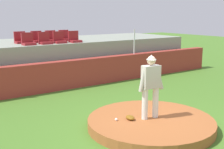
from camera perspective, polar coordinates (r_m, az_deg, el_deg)
The scene contains 16 objects.
ground_plane at distance 8.15m, azimuth 7.44°, elevation -10.10°, with size 60.00×60.00×0.00m, color #487726.
pitchers_mound at distance 8.10m, azimuth 7.46°, elevation -9.26°, with size 3.39×3.39×0.26m, color #A2592D.
pitcher at distance 7.81m, azimuth 7.49°, elevation -1.45°, with size 0.77×0.32×1.71m.
baseball at distance 7.81m, azimuth 0.82°, elevation -8.67°, with size 0.07×0.07×0.07m, color white.
fielding_glove at distance 7.90m, azimuth 3.53°, elevation -8.31°, with size 0.30×0.20×0.11m, color brown.
brick_barrier at distance 12.11m, azimuth -9.16°, elevation -0.08°, with size 16.85×0.40×1.15m, color #9E332B.
fence_post_right at distance 13.90m, azimuth 4.32°, elevation 6.36°, with size 0.06×0.06×1.16m, color silver.
bleacher_platform at distance 14.39m, azimuth -13.74°, elevation 2.82°, with size 14.89×4.10×1.77m, color gray.
stadium_chair_0 at distance 12.48m, azimuth -15.89°, elevation 6.21°, with size 0.48×0.44×0.50m.
stadium_chair_1 at distance 12.72m, azimuth -12.84°, elevation 6.46°, with size 0.48×0.44×0.50m.
stadium_chair_2 at distance 13.02m, azimuth -10.15°, elevation 6.68°, with size 0.48×0.44×0.50m.
stadium_chair_3 at distance 13.30m, azimuth -7.27°, elevation 6.87°, with size 0.48×0.44×0.50m.
stadium_chair_4 at distance 13.32m, azimuth -17.24°, elevation 6.45°, with size 0.48×0.44×0.50m.
stadium_chair_5 at distance 13.55m, azimuth -14.26°, elevation 6.69°, with size 0.48×0.44×0.50m.
stadium_chair_6 at distance 13.80m, azimuth -11.67°, elevation 6.89°, with size 0.48×0.44×0.50m.
stadium_chair_7 at distance 14.13m, azimuth -9.14°, elevation 7.09°, with size 0.48×0.44×0.50m.
Camera 1 is at (-5.17, -5.53, 3.00)m, focal length 47.35 mm.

